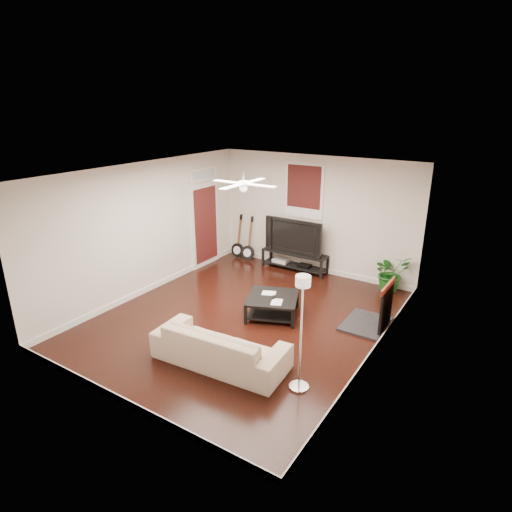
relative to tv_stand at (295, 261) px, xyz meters
The scene contains 14 objects.
room 3.04m from the tv_stand, 82.02° to the right, with size 5.01×6.01×2.81m.
brick_accent 3.58m from the tv_stand, 31.74° to the right, with size 0.02×2.20×2.80m, color #A14033.
fireplace 3.15m from the tv_stand, 34.50° to the right, with size 0.80×1.10×0.92m, color black.
window_back 1.73m from the tv_stand, 64.76° to the left, with size 1.00×0.06×1.30m, color black.
door_left 2.47m from the tv_stand, 156.97° to the right, with size 0.08×1.00×2.50m, color white.
tv_stand is the anchor object (origin of this frame).
tv 0.66m from the tv_stand, 90.00° to the left, with size 1.48×0.19×0.85m, color black.
coffee_table 2.52m from the tv_stand, 71.99° to the right, with size 0.94×0.94×0.40m, color black.
sofa 4.34m from the tv_stand, 77.91° to the right, with size 2.17×0.85×0.63m, color #C2AD91.
floor_lamp 4.76m from the tv_stand, 61.39° to the right, with size 0.29×0.29×1.77m, color silver, non-canonical shape.
potted_plant 2.36m from the tv_stand, ahead, with size 0.75×0.65×0.84m, color #195618.
guitar_left 1.74m from the tv_stand, behind, with size 0.36×0.26×1.17m, color black, non-canonical shape.
guitar_right 1.40m from the tv_stand, behind, with size 0.36×0.26×1.17m, color black, non-canonical shape.
ceiling_fan 3.67m from the tv_stand, 82.02° to the right, with size 1.24×1.24×0.32m, color white, non-canonical shape.
Camera 1 is at (4.17, -6.12, 3.92)m, focal length 30.19 mm.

